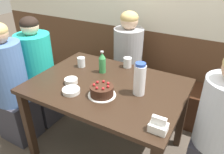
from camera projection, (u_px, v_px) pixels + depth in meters
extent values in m
plane|color=#4C4238|center=(108.00, 149.00, 2.17)|extent=(12.00, 12.00, 0.00)
cube|color=brown|center=(149.00, 67.00, 2.75)|extent=(4.80, 0.04, 0.92)
cube|color=#381E11|center=(141.00, 91.00, 2.70)|extent=(1.86, 0.38, 0.43)
cube|color=black|center=(107.00, 86.00, 1.82)|extent=(1.26, 0.90, 0.03)
cube|color=black|center=(29.00, 126.00, 1.94)|extent=(0.06, 0.06, 0.71)
cube|color=black|center=(82.00, 85.00, 2.55)|extent=(0.06, 0.06, 0.71)
cube|color=black|center=(182.00, 116.00, 2.06)|extent=(0.06, 0.06, 0.71)
cylinder|color=white|center=(102.00, 95.00, 1.66)|extent=(0.22, 0.22, 0.01)
cylinder|color=#381E14|center=(102.00, 90.00, 1.64)|extent=(0.18, 0.18, 0.08)
sphere|color=red|center=(103.00, 89.00, 1.58)|extent=(0.02, 0.02, 0.02)
sphere|color=red|center=(108.00, 87.00, 1.60)|extent=(0.02, 0.02, 0.02)
sphere|color=red|center=(108.00, 83.00, 1.64)|extent=(0.02, 0.02, 0.02)
sphere|color=red|center=(103.00, 81.00, 1.67)|extent=(0.02, 0.02, 0.02)
sphere|color=red|center=(97.00, 82.00, 1.66)|extent=(0.02, 0.02, 0.02)
sphere|color=red|center=(94.00, 85.00, 1.62)|extent=(0.02, 0.02, 0.02)
sphere|color=red|center=(97.00, 88.00, 1.58)|extent=(0.02, 0.02, 0.02)
cylinder|color=white|center=(139.00, 80.00, 1.63)|extent=(0.09, 0.09, 0.24)
cylinder|color=#28479E|center=(141.00, 64.00, 1.57)|extent=(0.08, 0.08, 0.02)
cylinder|color=#388E4C|center=(102.00, 65.00, 1.97)|extent=(0.06, 0.06, 0.14)
cone|color=#388E4C|center=(102.00, 56.00, 1.92)|extent=(0.06, 0.06, 0.05)
cylinder|color=silver|center=(102.00, 52.00, 1.91)|extent=(0.03, 0.03, 0.01)
cube|color=white|center=(158.00, 127.00, 1.31)|extent=(0.11, 0.08, 0.05)
cube|color=white|center=(159.00, 121.00, 1.29)|extent=(0.09, 0.03, 0.05)
cylinder|color=white|center=(71.00, 91.00, 1.69)|extent=(0.14, 0.14, 0.03)
cylinder|color=white|center=(71.00, 81.00, 1.82)|extent=(0.11, 0.11, 0.04)
cylinder|color=silver|center=(81.00, 62.00, 2.08)|extent=(0.07, 0.07, 0.09)
cylinder|color=silver|center=(127.00, 62.00, 2.07)|extent=(0.08, 0.08, 0.10)
cylinder|color=silver|center=(224.00, 114.00, 1.51)|extent=(0.34, 0.34, 0.53)
cube|color=#33333D|center=(127.00, 92.00, 2.67)|extent=(0.30, 0.34, 0.45)
cylinder|color=#99999E|center=(128.00, 54.00, 2.42)|extent=(0.32, 0.32, 0.56)
sphere|color=beige|center=(129.00, 21.00, 2.25)|extent=(0.18, 0.18, 0.18)
ellipsoid|color=tan|center=(129.00, 18.00, 2.23)|extent=(0.19, 0.19, 0.14)
cube|color=#33333D|center=(19.00, 118.00, 2.24)|extent=(0.34, 0.30, 0.45)
cylinder|color=#4C70AD|center=(8.00, 73.00, 1.99)|extent=(0.32, 0.32, 0.59)
cube|color=#33333D|center=(43.00, 101.00, 2.49)|extent=(0.34, 0.30, 0.45)
cylinder|color=#1EB2A3|center=(36.00, 61.00, 2.25)|extent=(0.35, 0.35, 0.57)
sphere|color=beige|center=(30.00, 26.00, 2.07)|extent=(0.17, 0.17, 0.17)
ellipsoid|color=black|center=(29.00, 23.00, 2.06)|extent=(0.18, 0.18, 0.13)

